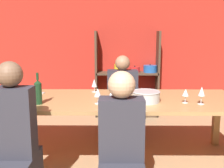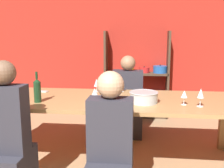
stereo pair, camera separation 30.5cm
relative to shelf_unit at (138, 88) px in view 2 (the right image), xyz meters
name	(u,v)px [view 2 (the right image)]	position (x,y,z in m)	size (l,w,h in m)	color
wall_back_red	(119,41)	(-0.37, 0.20, 0.83)	(8.80, 0.06, 2.70)	red
shelf_unit	(138,88)	(0.00, 0.00, 0.00)	(1.14, 0.30, 1.53)	#4C3828
dining_table	(111,104)	(-0.30, -1.76, 0.15)	(2.93, 1.05, 0.74)	#AD7F4C
mixing_bowl	(144,97)	(0.07, -1.90, 0.28)	(0.31, 0.31, 0.12)	#B7BABC
wine_bottle_green	(37,90)	(-1.06, -2.01, 0.35)	(0.08, 0.08, 0.33)	#19381E
wine_glass_empty_a	(105,97)	(-0.30, -2.20, 0.34)	(0.08, 0.08, 0.17)	white
wine_glass_white_a	(121,82)	(-0.21, -1.36, 0.34)	(0.07, 0.07, 0.18)	white
wine_glass_white_b	(95,93)	(-0.44, -1.99, 0.33)	(0.08, 0.08, 0.16)	white
wine_glass_empty_b	(97,83)	(-0.52, -1.40, 0.33)	(0.07, 0.07, 0.17)	white
wine_glass_white_c	(201,94)	(0.63, -2.00, 0.35)	(0.07, 0.07, 0.19)	white
wine_glass_red_a	(184,95)	(0.48, -1.95, 0.33)	(0.07, 0.07, 0.15)	white
cell_phone	(42,91)	(-1.21, -1.48, 0.22)	(0.16, 0.10, 0.01)	silver
person_near_a	(110,155)	(-0.21, -2.56, -0.08)	(0.38, 0.47, 1.16)	#2D2D38
person_far_a	(127,106)	(-0.15, -0.89, -0.10)	(0.44, 0.55, 1.16)	#2D2D38
person_near_b	(9,147)	(-1.12, -2.57, -0.05)	(0.35, 0.44, 1.24)	#2D2D38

